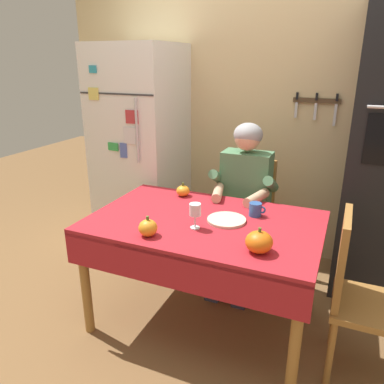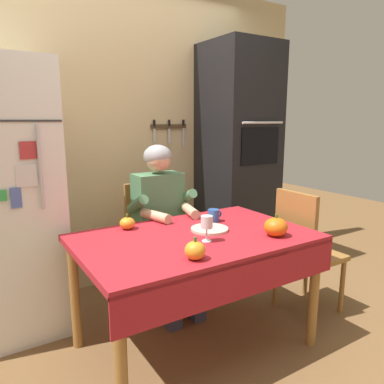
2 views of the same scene
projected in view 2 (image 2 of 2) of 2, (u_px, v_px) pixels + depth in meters
The scene contains 14 objects.
ground_plane at pixel (203, 353), 2.27m from camera, with size 10.00×10.00×0.00m, color brown.
back_wall_assembly at pixel (123, 134), 3.16m from camera, with size 3.70×0.13×2.60m.
refrigerator at pixel (3, 201), 2.40m from camera, with size 0.68×0.71×1.80m.
wall_oven at pixel (238, 160), 3.44m from camera, with size 0.60×0.64×2.10m.
dining_table at pixel (197, 249), 2.20m from camera, with size 1.40×0.90×0.74m.
chair_behind_person at pixel (152, 235), 2.93m from camera, with size 0.40×0.40×0.93m.
seated_person at pixel (162, 213), 2.73m from camera, with size 0.47×0.55×1.25m.
chair_right_side at pixel (304, 247), 2.67m from camera, with size 0.40×0.40×0.93m.
coffee_mug at pixel (214, 215), 2.49m from camera, with size 0.11×0.08×0.09m.
wine_glass at pixel (207, 223), 2.07m from camera, with size 0.07×0.07×0.15m.
pumpkin_large at pixel (127, 223), 2.32m from camera, with size 0.10×0.10×0.10m.
pumpkin_medium at pixel (195, 250), 1.82m from camera, with size 0.11×0.11×0.12m.
pumpkin_small at pixel (276, 227), 2.18m from camera, with size 0.14×0.14×0.13m.
serving_tray at pixel (210, 229), 2.30m from camera, with size 0.24×0.24×0.02m, color beige.
Camera 2 is at (-1.14, -1.68, 1.43)m, focal length 34.15 mm.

